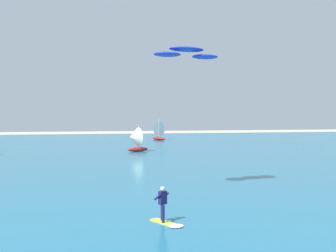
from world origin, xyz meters
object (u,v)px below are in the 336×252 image
at_px(kite, 186,53).
at_px(sailboat_far_right, 135,139).
at_px(sailboat_anchored_offshore, 157,130).
at_px(kitesurfer, 165,210).

bearing_deg(kite, sailboat_far_right, 91.66).
distance_m(sailboat_anchored_offshore, sailboat_far_right, 22.35).
relative_size(kite, sailboat_far_right, 1.36).
relative_size(kitesurfer, sailboat_anchored_offshore, 0.50).
bearing_deg(sailboat_far_right, kitesurfer, -93.17).
distance_m(kitesurfer, kite, 11.54).
xyz_separation_m(kitesurfer, sailboat_anchored_offshore, (8.07, 55.90, 1.19)).
xyz_separation_m(sailboat_anchored_offshore, sailboat_far_right, (-6.16, -21.48, -0.20)).
height_order(sailboat_anchored_offshore, sailboat_far_right, sailboat_anchored_offshore).
height_order(kitesurfer, sailboat_anchored_offshore, sailboat_anchored_offshore).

